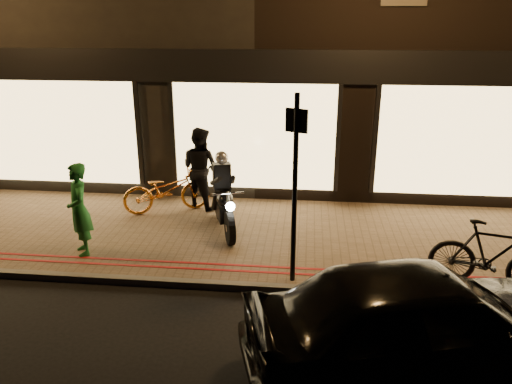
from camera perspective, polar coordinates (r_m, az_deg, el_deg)
ground at (r=8.14m, az=-3.27°, el=-11.20°), size 90.00×90.00×0.00m
sidewalk at (r=9.87m, az=-1.42°, el=-5.05°), size 50.00×4.00×0.12m
kerb_stone at (r=8.15m, az=-3.22°, el=-10.66°), size 50.00×0.14×0.12m
red_kerb_lines at (r=8.55m, az=-2.69°, el=-8.64°), size 50.00×0.26×0.01m
building_row at (r=15.95m, az=1.89°, el=19.69°), size 48.00×10.11×8.50m
motorcycle at (r=9.80m, az=-3.71°, el=-0.99°), size 0.82×1.88×1.59m
sign_post at (r=7.54m, az=4.48°, el=1.23°), size 0.33×0.17×3.00m
bicycle_gold at (r=10.94m, az=-10.17°, el=0.23°), size 1.97×1.36×0.98m
bicycle_dark at (r=8.52m, az=25.42°, el=-6.60°), size 1.92×0.99×1.11m
person_green at (r=9.26m, az=-19.56°, el=-1.91°), size 0.67×0.73×1.67m
person_dark at (r=10.99m, az=-6.39°, el=2.74°), size 1.09×1.00×1.80m
parked_car at (r=6.40m, az=18.61°, el=-13.84°), size 4.61×2.86×1.46m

